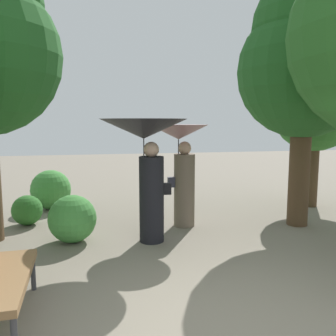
{
  "coord_description": "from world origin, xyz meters",
  "views": [
    {
      "loc": [
        -1.32,
        -3.13,
        2.08
      ],
      "look_at": [
        0.0,
        3.28,
        1.23
      ],
      "focal_mm": 37.57,
      "sensor_mm": 36.0,
      "label": 1
    }
  ],
  "objects_px": {
    "person_right": "(181,155)",
    "tree_near_right": "(315,102)",
    "person_left": "(146,149)",
    "tree_far_back": "(305,59)"
  },
  "relations": [
    {
      "from": "person_right",
      "to": "tree_near_right",
      "type": "distance_m",
      "value": 3.86
    },
    {
      "from": "person_right",
      "to": "tree_far_back",
      "type": "bearing_deg",
      "value": -100.77
    },
    {
      "from": "person_left",
      "to": "tree_near_right",
      "type": "xyz_separation_m",
      "value": [
        4.37,
        1.77,
        0.93
      ]
    },
    {
      "from": "person_left",
      "to": "tree_far_back",
      "type": "relative_size",
      "value": 0.44
    },
    {
      "from": "person_right",
      "to": "tree_near_right",
      "type": "height_order",
      "value": "tree_near_right"
    },
    {
      "from": "person_left",
      "to": "person_right",
      "type": "height_order",
      "value": "person_left"
    },
    {
      "from": "tree_near_right",
      "to": "person_right",
      "type": "bearing_deg",
      "value": -164.62
    },
    {
      "from": "person_right",
      "to": "tree_far_back",
      "type": "xyz_separation_m",
      "value": [
        2.35,
        -0.4,
        1.86
      ]
    },
    {
      "from": "person_right",
      "to": "tree_near_right",
      "type": "bearing_deg",
      "value": -75.81
    },
    {
      "from": "person_left",
      "to": "tree_near_right",
      "type": "bearing_deg",
      "value": -69.09
    }
  ]
}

